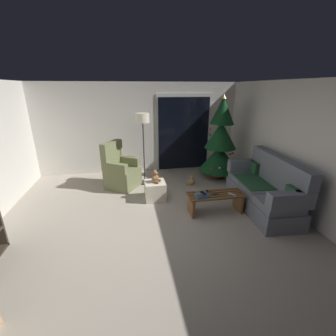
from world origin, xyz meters
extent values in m
plane|color=#9E9384|center=(0.00, 0.00, 0.00)|extent=(7.00, 7.00, 0.00)
cube|color=silver|center=(0.00, 3.06, 1.25)|extent=(5.72, 0.12, 2.50)
cube|color=silver|center=(2.86, 0.00, 1.25)|extent=(0.12, 6.00, 2.50)
cube|color=silver|center=(1.29, 2.99, 1.10)|extent=(1.60, 0.02, 2.20)
cube|color=black|center=(1.29, 2.97, 1.05)|extent=(1.50, 0.02, 2.10)
cube|color=slate|center=(2.25, 0.29, 0.17)|extent=(0.89, 1.95, 0.34)
cube|color=slate|center=(2.19, -0.32, 0.41)|extent=(0.72, 0.65, 0.14)
cube|color=slate|center=(2.23, 0.29, 0.41)|extent=(0.72, 0.65, 0.14)
cube|color=slate|center=(2.27, 0.91, 0.41)|extent=(0.72, 0.65, 0.14)
cube|color=slate|center=(2.55, 0.27, 0.78)|extent=(0.33, 1.91, 0.60)
cube|color=slate|center=(2.19, -0.57, 0.62)|extent=(0.77, 0.25, 0.28)
cube|color=slate|center=(2.31, 1.16, 0.62)|extent=(0.77, 0.25, 0.28)
cube|color=#234C2D|center=(2.23, 0.55, 0.49)|extent=(0.66, 0.94, 0.02)
cube|color=#234C2D|center=(2.36, -0.42, 0.62)|extent=(0.14, 0.33, 0.28)
cube|color=#234C2D|center=(2.46, 0.98, 0.62)|extent=(0.14, 0.33, 0.28)
cube|color=brown|center=(1.27, 0.13, 0.38)|extent=(1.10, 0.05, 0.04)
cube|color=brown|center=(1.27, 0.21, 0.38)|extent=(1.10, 0.05, 0.04)
cube|color=brown|center=(1.27, 0.30, 0.38)|extent=(1.10, 0.05, 0.04)
cube|color=brown|center=(1.27, 0.39, 0.38)|extent=(1.10, 0.05, 0.04)
cube|color=brown|center=(1.27, 0.48, 0.38)|extent=(1.10, 0.05, 0.04)
cube|color=brown|center=(0.78, 0.30, 0.18)|extent=(0.05, 0.36, 0.36)
cube|color=brown|center=(1.76, 0.30, 0.18)|extent=(0.05, 0.36, 0.36)
cube|color=#ADADB2|center=(1.56, 0.21, 0.41)|extent=(0.13, 0.15, 0.02)
cube|color=black|center=(1.12, 0.40, 0.41)|extent=(0.12, 0.16, 0.02)
cube|color=#333338|center=(1.24, 0.29, 0.41)|extent=(0.15, 0.13, 0.02)
cube|color=#285684|center=(0.97, 0.23, 0.42)|extent=(0.26, 0.21, 0.04)
cube|color=#4C4C51|center=(0.95, 0.24, 0.46)|extent=(0.22, 0.17, 0.04)
cube|color=black|center=(0.98, 0.22, 0.48)|extent=(0.10, 0.16, 0.01)
cylinder|color=#4C1E19|center=(2.05, 2.04, 0.05)|extent=(0.36, 0.36, 0.10)
cylinder|color=brown|center=(2.05, 2.04, 0.16)|extent=(0.08, 0.08, 0.12)
cone|color=#0F3819|center=(2.05, 2.04, 0.56)|extent=(1.04, 1.04, 0.69)
cone|color=#0F3819|center=(2.05, 2.04, 1.19)|extent=(0.82, 0.82, 0.69)
cone|color=#0F3819|center=(2.05, 2.04, 1.81)|extent=(0.61, 0.61, 0.69)
sphere|color=#B233A5|center=(2.01, 2.46, 0.69)|extent=(0.06, 0.06, 0.06)
sphere|color=red|center=(1.71, 1.67, 0.40)|extent=(0.06, 0.06, 0.06)
sphere|color=#B233A5|center=(1.90, 2.42, 0.78)|extent=(0.06, 0.06, 0.06)
sphere|color=white|center=(2.05, 2.23, 1.68)|extent=(0.06, 0.06, 0.06)
sphere|color=red|center=(1.92, 1.84, 1.50)|extent=(0.06, 0.06, 0.06)
sphere|color=red|center=(1.81, 2.20, 1.30)|extent=(0.06, 0.06, 0.06)
sphere|color=#B233A5|center=(2.47, 2.12, 0.65)|extent=(0.06, 0.06, 0.06)
sphere|color=#1E8C33|center=(1.83, 2.27, 1.16)|extent=(0.06, 0.06, 0.06)
sphere|color=white|center=(1.88, 1.58, 0.45)|extent=(0.06, 0.06, 0.06)
sphere|color=red|center=(2.21, 2.20, 1.53)|extent=(0.06, 0.06, 0.06)
sphere|color=red|center=(2.46, 2.22, 0.60)|extent=(0.06, 0.06, 0.06)
sphere|color=red|center=(2.10, 2.26, 1.52)|extent=(0.06, 0.06, 0.06)
cone|color=#EAD14C|center=(2.05, 2.04, 2.15)|extent=(0.14, 0.14, 0.12)
cube|color=olive|center=(-0.52, 1.87, 0.16)|extent=(0.94, 0.94, 0.31)
cube|color=olive|center=(-0.52, 1.87, 0.40)|extent=(0.94, 0.94, 0.18)
cube|color=olive|center=(-0.74, 2.02, 0.81)|extent=(0.51, 0.66, 0.64)
cube|color=olive|center=(-0.35, 2.09, 0.60)|extent=(0.56, 0.44, 0.22)
cube|color=olive|center=(-0.66, 1.63, 0.60)|extent=(0.56, 0.44, 0.22)
cylinder|color=#2D2D30|center=(0.03, 2.01, 0.01)|extent=(0.28, 0.28, 0.02)
cylinder|color=#2D2D30|center=(0.03, 2.01, 0.80)|extent=(0.03, 0.03, 1.55)
cylinder|color=beige|center=(0.03, 2.01, 1.67)|extent=(0.32, 0.32, 0.22)
cube|color=beige|center=(0.18, 1.08, 0.20)|extent=(0.44, 0.44, 0.41)
cylinder|color=brown|center=(0.26, 1.08, 0.44)|extent=(0.13, 0.12, 0.06)
cylinder|color=brown|center=(0.20, 1.00, 0.44)|extent=(0.13, 0.12, 0.06)
sphere|color=brown|center=(0.18, 1.08, 0.51)|extent=(0.15, 0.15, 0.15)
sphere|color=brown|center=(0.18, 1.08, 0.63)|extent=(0.11, 0.11, 0.11)
sphere|color=#A37A51|center=(0.22, 1.05, 0.62)|extent=(0.04, 0.04, 0.04)
sphere|color=brown|center=(0.20, 1.11, 0.67)|extent=(0.04, 0.04, 0.04)
sphere|color=brown|center=(0.16, 1.05, 0.67)|extent=(0.04, 0.04, 0.04)
sphere|color=brown|center=(0.24, 1.12, 0.52)|extent=(0.06, 0.06, 0.06)
sphere|color=brown|center=(0.16, 1.01, 0.52)|extent=(0.06, 0.06, 0.06)
cylinder|color=tan|center=(1.12, 1.68, 0.03)|extent=(0.12, 0.13, 0.06)
cylinder|color=tan|center=(1.20, 1.74, 0.03)|extent=(0.12, 0.13, 0.06)
sphere|color=tan|center=(1.20, 1.67, 0.10)|extent=(0.15, 0.15, 0.15)
sphere|color=tan|center=(1.20, 1.67, 0.22)|extent=(0.11, 0.11, 0.11)
sphere|color=tan|center=(1.17, 1.70, 0.21)|extent=(0.04, 0.04, 0.04)
sphere|color=tan|center=(1.17, 1.64, 0.27)|extent=(0.04, 0.04, 0.04)
sphere|color=tan|center=(1.23, 1.69, 0.27)|extent=(0.04, 0.04, 0.04)
sphere|color=tan|center=(1.13, 1.64, 0.11)|extent=(0.06, 0.06, 0.06)
sphere|color=tan|center=(1.24, 1.73, 0.11)|extent=(0.06, 0.06, 0.06)
camera|label=1|loc=(-0.37, -3.43, 2.35)|focal=24.16mm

